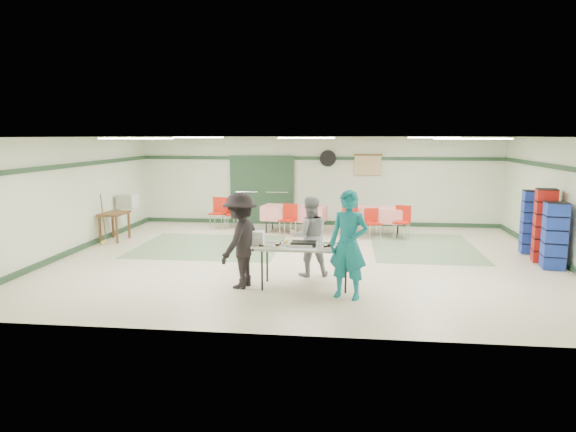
# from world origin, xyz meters

# --- Properties ---
(floor) EXTENTS (11.00, 11.00, 0.00)m
(floor) POSITION_xyz_m (0.00, 0.00, 0.00)
(floor) COLOR beige
(floor) RESTS_ON ground
(ceiling) EXTENTS (11.00, 11.00, 0.00)m
(ceiling) POSITION_xyz_m (0.00, 0.00, 2.70)
(ceiling) COLOR silver
(ceiling) RESTS_ON wall_back
(wall_back) EXTENTS (11.00, 0.00, 11.00)m
(wall_back) POSITION_xyz_m (0.00, 4.50, 1.35)
(wall_back) COLOR beige
(wall_back) RESTS_ON floor
(wall_front) EXTENTS (11.00, 0.00, 11.00)m
(wall_front) POSITION_xyz_m (0.00, -4.50, 1.35)
(wall_front) COLOR beige
(wall_front) RESTS_ON floor
(wall_left) EXTENTS (0.00, 9.00, 9.00)m
(wall_left) POSITION_xyz_m (-5.50, 0.00, 1.35)
(wall_left) COLOR beige
(wall_left) RESTS_ON floor
(wall_right) EXTENTS (0.00, 9.00, 9.00)m
(wall_right) POSITION_xyz_m (5.50, 0.00, 1.35)
(wall_right) COLOR beige
(wall_right) RESTS_ON floor
(trim_back) EXTENTS (11.00, 0.06, 0.10)m
(trim_back) POSITION_xyz_m (0.00, 4.47, 2.05)
(trim_back) COLOR #203C25
(trim_back) RESTS_ON wall_back
(baseboard_back) EXTENTS (11.00, 0.06, 0.12)m
(baseboard_back) POSITION_xyz_m (0.00, 4.47, 0.06)
(baseboard_back) COLOR #203C25
(baseboard_back) RESTS_ON floor
(trim_left) EXTENTS (0.06, 9.00, 0.10)m
(trim_left) POSITION_xyz_m (-5.47, 0.00, 2.05)
(trim_left) COLOR #203C25
(trim_left) RESTS_ON wall_back
(baseboard_left) EXTENTS (0.06, 9.00, 0.12)m
(baseboard_left) POSITION_xyz_m (-5.47, 0.00, 0.06)
(baseboard_left) COLOR #203C25
(baseboard_left) RESTS_ON floor
(trim_right) EXTENTS (0.06, 9.00, 0.10)m
(trim_right) POSITION_xyz_m (5.47, 0.00, 2.05)
(trim_right) COLOR #203C25
(trim_right) RESTS_ON wall_back
(baseboard_right) EXTENTS (0.06, 9.00, 0.12)m
(baseboard_right) POSITION_xyz_m (5.47, 0.00, 0.06)
(baseboard_right) COLOR #203C25
(baseboard_right) RESTS_ON floor
(green_patch_a) EXTENTS (3.50, 3.00, 0.01)m
(green_patch_a) POSITION_xyz_m (-2.50, 1.00, 0.00)
(green_patch_a) COLOR gray
(green_patch_a) RESTS_ON floor
(green_patch_b) EXTENTS (2.50, 3.50, 0.01)m
(green_patch_b) POSITION_xyz_m (2.80, 1.50, 0.00)
(green_patch_b) COLOR gray
(green_patch_b) RESTS_ON floor
(double_door_left) EXTENTS (0.90, 0.06, 2.10)m
(double_door_left) POSITION_xyz_m (-2.20, 4.44, 1.05)
(double_door_left) COLOR gray
(double_door_left) RESTS_ON floor
(double_door_right) EXTENTS (0.90, 0.06, 2.10)m
(double_door_right) POSITION_xyz_m (-1.25, 4.44, 1.05)
(double_door_right) COLOR gray
(double_door_right) RESTS_ON floor
(door_frame) EXTENTS (2.00, 0.03, 2.15)m
(door_frame) POSITION_xyz_m (-1.73, 4.42, 1.05)
(door_frame) COLOR #203C25
(door_frame) RESTS_ON floor
(wall_fan) EXTENTS (0.50, 0.10, 0.50)m
(wall_fan) POSITION_xyz_m (0.30, 4.44, 2.05)
(wall_fan) COLOR black
(wall_fan) RESTS_ON wall_back
(scroll_banner) EXTENTS (0.80, 0.02, 0.60)m
(scroll_banner) POSITION_xyz_m (1.50, 4.44, 1.85)
(scroll_banner) COLOR tan
(scroll_banner) RESTS_ON wall_back
(serving_table) EXTENTS (1.72, 0.71, 0.76)m
(serving_table) POSITION_xyz_m (0.15, -2.19, 0.71)
(serving_table) COLOR #ADADA8
(serving_table) RESTS_ON floor
(sheet_tray_right) EXTENTS (0.62, 0.47, 0.02)m
(sheet_tray_right) POSITION_xyz_m (0.70, -2.23, 0.77)
(sheet_tray_right) COLOR silver
(sheet_tray_right) RESTS_ON serving_table
(sheet_tray_mid) EXTENTS (0.62, 0.47, 0.02)m
(sheet_tray_mid) POSITION_xyz_m (-0.01, -2.08, 0.77)
(sheet_tray_mid) COLOR silver
(sheet_tray_mid) RESTS_ON serving_table
(sheet_tray_left) EXTENTS (0.62, 0.47, 0.02)m
(sheet_tray_left) POSITION_xyz_m (-0.47, -2.30, 0.77)
(sheet_tray_left) COLOR silver
(sheet_tray_left) RESTS_ON serving_table
(baking_pan) EXTENTS (0.45, 0.28, 0.08)m
(baking_pan) POSITION_xyz_m (0.13, -2.15, 0.80)
(baking_pan) COLOR black
(baking_pan) RESTS_ON serving_table
(foam_box_stack) EXTENTS (0.22, 0.20, 0.25)m
(foam_box_stack) POSITION_xyz_m (-0.71, -2.18, 0.89)
(foam_box_stack) COLOR white
(foam_box_stack) RESTS_ON serving_table
(volunteer_teal) EXTENTS (0.78, 0.65, 1.84)m
(volunteer_teal) POSITION_xyz_m (0.93, -2.73, 0.92)
(volunteer_teal) COLOR #12717E
(volunteer_teal) RESTS_ON floor
(volunteer_grey) EXTENTS (0.89, 0.77, 1.57)m
(volunteer_grey) POSITION_xyz_m (0.18, -1.38, 0.79)
(volunteer_grey) COLOR gray
(volunteer_grey) RESTS_ON floor
(volunteer_dark) EXTENTS (0.94, 1.26, 1.73)m
(volunteer_dark) POSITION_xyz_m (-1.00, -2.31, 0.87)
(volunteer_dark) COLOR black
(volunteer_dark) RESTS_ON floor
(dining_table_a) EXTENTS (1.77, 0.98, 0.77)m
(dining_table_a) POSITION_xyz_m (1.61, 3.10, 0.57)
(dining_table_a) COLOR red
(dining_table_a) RESTS_ON floor
(dining_table_b) EXTENTS (1.87, 1.05, 0.77)m
(dining_table_b) POSITION_xyz_m (-0.59, 3.10, 0.57)
(dining_table_b) COLOR red
(dining_table_b) RESTS_ON floor
(chair_a) EXTENTS (0.47, 0.47, 0.80)m
(chair_a) POSITION_xyz_m (1.58, 2.52, 0.49)
(chair_a) COLOR #B7190E
(chair_a) RESTS_ON floor
(chair_b) EXTENTS (0.55, 0.55, 0.92)m
(chair_b) POSITION_xyz_m (1.02, 2.53, 0.57)
(chair_b) COLOR #B7190E
(chair_b) RESTS_ON floor
(chair_c) EXTENTS (0.52, 0.52, 0.89)m
(chair_c) POSITION_xyz_m (2.37, 2.53, 0.55)
(chair_c) COLOR #B7190E
(chair_c) RESTS_ON floor
(chair_d) EXTENTS (0.51, 0.51, 0.89)m
(chair_d) POSITION_xyz_m (-0.68, 2.53, 0.54)
(chair_d) COLOR #B7190E
(chair_d) RESTS_ON floor
(chair_loose_a) EXTENTS (0.54, 0.54, 0.83)m
(chair_loose_a) POSITION_xyz_m (-2.56, 3.56, 0.51)
(chair_loose_a) COLOR #B7190E
(chair_loose_a) RESTS_ON floor
(chair_loose_b) EXTENTS (0.49, 0.49, 0.94)m
(chair_loose_b) POSITION_xyz_m (-2.85, 3.39, 0.57)
(chair_loose_b) COLOR #B7190E
(chair_loose_b) RESTS_ON floor
(crate_stack_blue_a) EXTENTS (0.42, 0.42, 1.48)m
(crate_stack_blue_a) POSITION_xyz_m (5.15, 1.13, 0.74)
(crate_stack_blue_a) COLOR #193A9B
(crate_stack_blue_a) RESTS_ON floor
(crate_stack_red) EXTENTS (0.48, 0.48, 1.61)m
(crate_stack_red) POSITION_xyz_m (5.15, 0.28, 0.80)
(crate_stack_red) COLOR maroon
(crate_stack_red) RESTS_ON floor
(crate_stack_blue_b) EXTENTS (0.48, 0.48, 1.39)m
(crate_stack_blue_b) POSITION_xyz_m (5.15, -0.30, 0.70)
(crate_stack_blue_b) COLOR #193A9B
(crate_stack_blue_b) RESTS_ON floor
(printer_table) EXTENTS (0.58, 0.88, 0.74)m
(printer_table) POSITION_xyz_m (-5.15, 1.42, 0.64)
(printer_table) COLOR brown
(printer_table) RESTS_ON floor
(office_printer) EXTENTS (0.50, 0.45, 0.37)m
(office_printer) POSITION_xyz_m (-5.15, 2.28, 0.93)
(office_printer) COLOR #A8A7A3
(office_printer) RESTS_ON printer_table
(broom) EXTENTS (0.05, 0.21, 1.26)m
(broom) POSITION_xyz_m (-5.23, 0.98, 0.66)
(broom) COLOR brown
(broom) RESTS_ON floor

